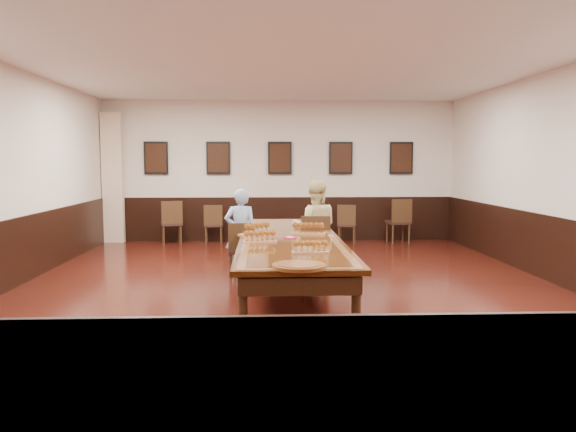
{
  "coord_description": "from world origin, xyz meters",
  "views": [
    {
      "loc": [
        -0.36,
        -7.91,
        1.82
      ],
      "look_at": [
        0.0,
        0.5,
        1.0
      ],
      "focal_mm": 35.0,
      "sensor_mm": 36.0,
      "label": 1
    }
  ],
  "objects_px": {
    "chair_man": "(241,249)",
    "spare_chair_c": "(347,224)",
    "conference_table": "(289,246)",
    "spare_chair_d": "(398,221)",
    "spare_chair_a": "(171,222)",
    "person_man": "(241,232)",
    "chair_woman": "(315,245)",
    "carved_platter": "(299,266)",
    "person_woman": "(315,227)",
    "spare_chair_b": "(214,224)"
  },
  "relations": [
    {
      "from": "spare_chair_a",
      "to": "carved_platter",
      "type": "xyz_separation_m",
      "value": [
        2.4,
        -6.84,
        0.29
      ]
    },
    {
      "from": "person_man",
      "to": "person_woman",
      "type": "bearing_deg",
      "value": 177.38
    },
    {
      "from": "chair_woman",
      "to": "spare_chair_b",
      "type": "distance_m",
      "value": 4.15
    },
    {
      "from": "spare_chair_a",
      "to": "spare_chair_d",
      "type": "distance_m",
      "value": 5.05
    },
    {
      "from": "chair_man",
      "to": "spare_chair_d",
      "type": "distance_m",
      "value": 4.9
    },
    {
      "from": "person_man",
      "to": "chair_woman",
      "type": "bearing_deg",
      "value": 172.41
    },
    {
      "from": "spare_chair_b",
      "to": "person_woman",
      "type": "relative_size",
      "value": 0.57
    },
    {
      "from": "spare_chair_d",
      "to": "person_woman",
      "type": "height_order",
      "value": "person_woman"
    },
    {
      "from": "spare_chair_b",
      "to": "person_woman",
      "type": "height_order",
      "value": "person_woman"
    },
    {
      "from": "person_man",
      "to": "conference_table",
      "type": "distance_m",
      "value": 1.24
    },
    {
      "from": "chair_man",
      "to": "conference_table",
      "type": "bearing_deg",
      "value": 123.92
    },
    {
      "from": "carved_platter",
      "to": "spare_chair_b",
      "type": "bearing_deg",
      "value": 102.04
    },
    {
      "from": "spare_chair_a",
      "to": "spare_chair_c",
      "type": "bearing_deg",
      "value": 166.05
    },
    {
      "from": "carved_platter",
      "to": "person_woman",
      "type": "bearing_deg",
      "value": 82.15
    },
    {
      "from": "chair_woman",
      "to": "conference_table",
      "type": "height_order",
      "value": "chair_woman"
    },
    {
      "from": "person_man",
      "to": "conference_table",
      "type": "xyz_separation_m",
      "value": [
        0.74,
        -1.0,
        -0.08
      ]
    },
    {
      "from": "chair_man",
      "to": "person_woman",
      "type": "height_order",
      "value": "person_woman"
    },
    {
      "from": "spare_chair_a",
      "to": "carved_platter",
      "type": "distance_m",
      "value": 7.26
    },
    {
      "from": "chair_man",
      "to": "person_man",
      "type": "relative_size",
      "value": 0.63
    },
    {
      "from": "person_man",
      "to": "spare_chair_a",
      "type": "bearing_deg",
      "value": -69.36
    },
    {
      "from": "person_man",
      "to": "person_woman",
      "type": "xyz_separation_m",
      "value": [
        1.19,
        0.05,
        0.06
      ]
    },
    {
      "from": "chair_man",
      "to": "person_woman",
      "type": "xyz_separation_m",
      "value": [
        1.19,
        0.14,
        0.32
      ]
    },
    {
      "from": "person_man",
      "to": "spare_chair_d",
      "type": "bearing_deg",
      "value": -139.17
    },
    {
      "from": "spare_chair_c",
      "to": "person_woman",
      "type": "relative_size",
      "value": 0.57
    },
    {
      "from": "carved_platter",
      "to": "spare_chair_d",
      "type": "bearing_deg",
      "value": 68.73
    },
    {
      "from": "chair_man",
      "to": "person_woman",
      "type": "distance_m",
      "value": 1.24
    },
    {
      "from": "person_woman",
      "to": "carved_platter",
      "type": "xyz_separation_m",
      "value": [
        -0.47,
        -3.38,
        0.01
      ]
    },
    {
      "from": "spare_chair_a",
      "to": "spare_chair_b",
      "type": "xyz_separation_m",
      "value": [
        0.92,
        0.11,
        -0.05
      ]
    },
    {
      "from": "person_woman",
      "to": "conference_table",
      "type": "xyz_separation_m",
      "value": [
        -0.46,
        -1.04,
        -0.15
      ]
    },
    {
      "from": "chair_man",
      "to": "spare_chair_c",
      "type": "bearing_deg",
      "value": -126.53
    },
    {
      "from": "spare_chair_d",
      "to": "person_man",
      "type": "height_order",
      "value": "person_man"
    },
    {
      "from": "conference_table",
      "to": "carved_platter",
      "type": "xyz_separation_m",
      "value": [
        -0.01,
        -2.34,
        0.16
      ]
    },
    {
      "from": "spare_chair_b",
      "to": "spare_chair_d",
      "type": "xyz_separation_m",
      "value": [
        4.13,
        -0.15,
        0.06
      ]
    },
    {
      "from": "chair_man",
      "to": "conference_table",
      "type": "xyz_separation_m",
      "value": [
        0.73,
        -0.9,
        0.17
      ]
    },
    {
      "from": "spare_chair_c",
      "to": "person_woman",
      "type": "height_order",
      "value": "person_woman"
    },
    {
      "from": "chair_woman",
      "to": "carved_platter",
      "type": "relative_size",
      "value": 1.46
    },
    {
      "from": "chair_woman",
      "to": "person_man",
      "type": "height_order",
      "value": "person_man"
    },
    {
      "from": "spare_chair_a",
      "to": "carved_platter",
      "type": "relative_size",
      "value": 1.44
    },
    {
      "from": "conference_table",
      "to": "person_man",
      "type": "bearing_deg",
      "value": 126.46
    },
    {
      "from": "spare_chair_d",
      "to": "spare_chair_a",
      "type": "bearing_deg",
      "value": -7.54
    },
    {
      "from": "spare_chair_c",
      "to": "spare_chair_d",
      "type": "bearing_deg",
      "value": -169.65
    },
    {
      "from": "person_woman",
      "to": "carved_platter",
      "type": "height_order",
      "value": "person_woman"
    },
    {
      "from": "chair_man",
      "to": "conference_table",
      "type": "distance_m",
      "value": 1.17
    },
    {
      "from": "spare_chair_c",
      "to": "spare_chair_b",
      "type": "bearing_deg",
      "value": 11.56
    },
    {
      "from": "spare_chair_c",
      "to": "person_man",
      "type": "height_order",
      "value": "person_man"
    },
    {
      "from": "chair_man",
      "to": "chair_woman",
      "type": "relative_size",
      "value": 0.9
    },
    {
      "from": "spare_chair_d",
      "to": "carved_platter",
      "type": "relative_size",
      "value": 1.49
    },
    {
      "from": "chair_woman",
      "to": "carved_platter",
      "type": "xyz_separation_m",
      "value": [
        -0.46,
        -3.28,
        0.28
      ]
    },
    {
      "from": "chair_woman",
      "to": "spare_chair_a",
      "type": "relative_size",
      "value": 1.01
    },
    {
      "from": "spare_chair_b",
      "to": "spare_chair_c",
      "type": "bearing_deg",
      "value": 176.65
    }
  ]
}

